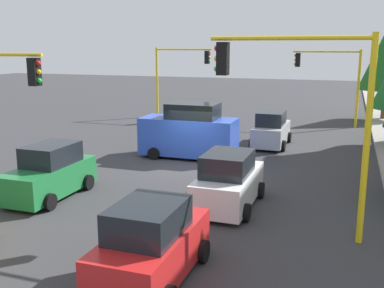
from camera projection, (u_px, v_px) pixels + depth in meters
The scene contains 9 objects.
ground_plane at pixel (186, 168), 21.01m from camera, with size 120.00×120.00×0.00m, color #353538.
traffic_signal_far_left at pixel (331, 72), 31.31m from camera, with size 0.36×4.59×5.33m.
traffic_signal_near_left at pixel (304, 96), 12.74m from camera, with size 0.36×4.59×5.91m.
traffic_signal_far_right at pixel (179, 68), 34.93m from camera, with size 0.36×4.59×5.45m.
delivery_van_blue at pixel (189, 133), 22.75m from camera, with size 2.22×4.80×2.77m.
car_green at pixel (50, 173), 16.85m from camera, with size 3.93×1.96×1.98m.
car_red at pixel (151, 245), 10.79m from camera, with size 3.88×2.01×1.98m.
car_silver at pixel (271, 130), 25.53m from camera, with size 3.97×1.94×1.98m.
car_white at pixel (228, 182), 15.78m from camera, with size 3.97×2.03×1.98m.
Camera 1 is at (19.07, 6.95, 5.53)m, focal length 42.29 mm.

